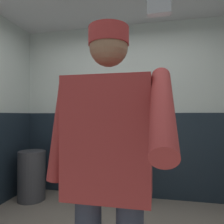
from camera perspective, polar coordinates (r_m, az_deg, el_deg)
wall_back at (r=3.27m, az=3.93°, el=0.65°), size 3.91×0.12×2.62m
wainscot_band_back at (r=3.25m, az=3.75°, el=-11.43°), size 3.31×0.03×1.26m
urinal_left at (r=3.22m, az=-6.73°, el=-8.85°), size 0.40×0.34×1.24m
urinal_middle at (r=3.06m, az=6.85°, el=-9.26°), size 0.40×0.34×1.24m
privacy_divider_panel at (r=3.03m, az=-0.40°, el=-6.07°), size 0.04×0.40×0.90m
person at (r=1.10m, az=-1.04°, el=-13.80°), size 0.66×0.60×1.68m
trash_bin at (r=3.37m, az=-21.08°, el=-15.83°), size 0.39×0.39×0.70m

